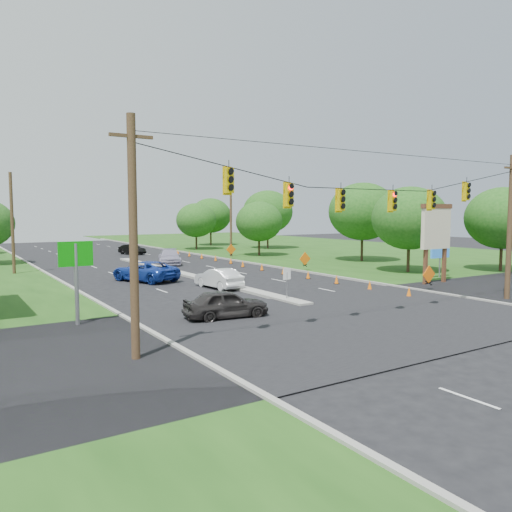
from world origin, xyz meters
TOP-DOWN VIEW (x-y plane):
  - ground at (0.00, 0.00)m, footprint 160.00×160.00m
  - grass_right at (30.00, 20.00)m, footprint 40.00×160.00m
  - cross_street at (0.00, 0.00)m, footprint 160.00×14.00m
  - curb_left at (-10.10, 30.00)m, footprint 0.25×110.00m
  - curb_right at (10.10, 30.00)m, footprint 0.25×110.00m
  - median at (0.00, 21.00)m, footprint 1.00×34.00m
  - median_sign at (0.00, 6.00)m, footprint 0.55×0.06m
  - signal_span at (-0.05, -1.00)m, footprint 25.60×0.32m
  - utility_pole_far_left at (-12.50, 30.00)m, footprint 0.28×0.28m
  - utility_pole_far_right at (12.50, 35.00)m, footprint 0.28×0.28m
  - pylon_sign at (14.31, 6.20)m, footprint 5.90×2.30m
  - cone_0 at (7.61, 3.00)m, footprint 0.32×0.32m
  - cone_1 at (7.61, 6.50)m, footprint 0.32×0.32m
  - cone_2 at (7.61, 10.00)m, footprint 0.32×0.32m
  - cone_3 at (7.61, 13.50)m, footprint 0.32×0.32m
  - cone_4 at (7.61, 17.00)m, footprint 0.32×0.32m
  - cone_5 at (7.61, 20.50)m, footprint 0.32×0.32m
  - cone_6 at (7.61, 24.00)m, footprint 0.32×0.32m
  - cone_7 at (8.21, 27.50)m, footprint 0.32×0.32m
  - cone_8 at (8.21, 31.00)m, footprint 0.32×0.32m
  - cone_9 at (8.21, 34.50)m, footprint 0.32×0.32m
  - cone_10 at (8.21, 38.00)m, footprint 0.32×0.32m
  - cone_11 at (8.21, 41.50)m, footprint 0.32×0.32m
  - work_sign_0 at (10.80, 4.00)m, footprint 1.27×0.58m
  - work_sign_1 at (10.80, 18.00)m, footprint 1.27×0.58m
  - work_sign_2 at (10.80, 32.00)m, footprint 1.27×0.58m
  - tree_7 at (18.00, 12.00)m, footprint 6.72×6.72m
  - tree_8 at (22.00, 22.00)m, footprint 7.56×7.56m
  - tree_9 at (16.00, 34.00)m, footprint 5.88×5.88m
  - tree_10 at (24.00, 44.00)m, footprint 7.56×7.56m
  - tree_11 at (20.00, 55.00)m, footprint 6.72×6.72m
  - tree_12 at (14.00, 48.00)m, footprint 5.88×5.88m
  - tree_13 at (26.00, 8.00)m, footprint 6.72×6.72m
  - black_sedan at (-5.59, 3.66)m, footprint 4.61×2.31m
  - white_sedan at (-1.05, 12.96)m, footprint 1.92×4.52m
  - blue_pickup at (-4.25, 19.42)m, footprint 4.71×6.43m
  - silver_car_far at (2.47, 30.53)m, footprint 3.92×5.86m
  - silver_car_oncoming at (-4.29, 43.06)m, footprint 2.79×4.13m
  - dark_car_receding at (3.18, 44.79)m, footprint 2.78×4.22m

SIDE VIEW (x-z plane):
  - ground at x=0.00m, z-range 0.00..0.00m
  - grass_right at x=30.00m, z-range -0.03..0.03m
  - cross_street at x=0.00m, z-range -0.01..0.01m
  - curb_left at x=-10.10m, z-range -0.08..0.08m
  - curb_right at x=10.10m, z-range -0.08..0.08m
  - median at x=0.00m, z-range -0.09..0.09m
  - cone_0 at x=7.61m, z-range 0.00..0.70m
  - cone_1 at x=7.61m, z-range 0.00..0.70m
  - cone_2 at x=7.61m, z-range 0.00..0.70m
  - cone_3 at x=7.61m, z-range 0.00..0.70m
  - cone_4 at x=7.61m, z-range 0.00..0.70m
  - cone_5 at x=7.61m, z-range 0.00..0.70m
  - cone_6 at x=7.61m, z-range 0.00..0.70m
  - cone_7 at x=8.21m, z-range 0.00..0.70m
  - cone_8 at x=8.21m, z-range 0.00..0.70m
  - cone_9 at x=8.21m, z-range 0.00..0.70m
  - cone_10 at x=8.21m, z-range 0.00..0.70m
  - cone_11 at x=8.21m, z-range 0.00..0.70m
  - silver_car_oncoming at x=-4.29m, z-range 0.00..1.31m
  - dark_car_receding at x=3.18m, z-range 0.00..1.31m
  - white_sedan at x=-1.05m, z-range 0.00..1.45m
  - black_sedan at x=-5.59m, z-range 0.00..1.51m
  - silver_car_far at x=2.47m, z-range 0.00..1.58m
  - blue_pickup at x=-4.25m, z-range 0.00..1.62m
  - work_sign_0 at x=10.80m, z-range 0.41..1.78m
  - work_sign_1 at x=10.80m, z-range 0.41..1.78m
  - work_sign_2 at x=10.80m, z-range 0.41..1.78m
  - median_sign at x=0.00m, z-range 0.44..2.49m
  - pylon_sign at x=14.31m, z-range 0.94..7.06m
  - tree_9 at x=16.00m, z-range 0.91..7.77m
  - tree_12 at x=14.00m, z-range 0.91..7.77m
  - utility_pole_far_left at x=-12.50m, z-range 0.00..9.00m
  - utility_pole_far_right at x=12.50m, z-range 0.00..9.00m
  - tree_7 at x=18.00m, z-range 1.04..8.88m
  - tree_11 at x=20.00m, z-range 1.04..8.88m
  - tree_13 at x=26.00m, z-range 1.04..8.88m
  - signal_span at x=-0.05m, z-range 0.47..9.47m
  - tree_8 at x=22.00m, z-range 1.17..9.99m
  - tree_10 at x=24.00m, z-range 1.17..9.99m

